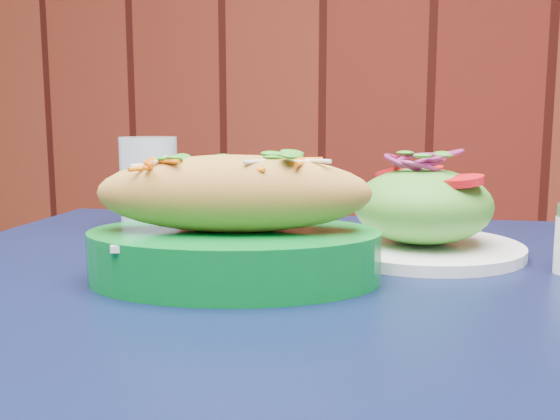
# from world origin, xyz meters

# --- Properties ---
(cafe_table) EXTENTS (0.87, 0.87, 0.75)m
(cafe_table) POSITION_xyz_m (0.31, 1.18, 0.66)
(cafe_table) COLOR black
(cafe_table) RESTS_ON ground
(banh_mi_basket) EXTENTS (0.30, 0.23, 0.12)m
(banh_mi_basket) POSITION_xyz_m (0.28, 1.18, 0.80)
(banh_mi_basket) COLOR #037223
(banh_mi_basket) RESTS_ON cafe_table
(salad_plate) EXTENTS (0.22, 0.22, 0.11)m
(salad_plate) POSITION_xyz_m (0.44, 1.34, 0.79)
(salad_plate) COLOR white
(salad_plate) RESTS_ON cafe_table
(water_glass) EXTENTS (0.08, 0.08, 0.12)m
(water_glass) POSITION_xyz_m (0.08, 1.40, 0.81)
(water_glass) COLOR silver
(water_glass) RESTS_ON cafe_table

